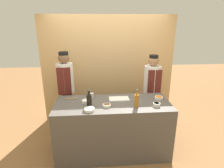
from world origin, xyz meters
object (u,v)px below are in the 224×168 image
at_px(sauce_bowl_yellow, 89,109).
at_px(bottle_soy, 89,100).
at_px(bottle_amber, 137,100).
at_px(chef_right, 152,90).
at_px(sauce_bowl_brown, 107,105).
at_px(sauce_bowl_orange, 159,98).
at_px(cup_steel, 92,96).
at_px(wooden_spoon, 72,98).
at_px(chef_left, 66,90).
at_px(sauce_bowl_purple, 157,104).
at_px(sauce_bowl_red, 86,101).
at_px(cutting_board, 119,99).

xyz_separation_m(sauce_bowl_yellow, bottle_soy, (-0.00, 0.17, 0.08)).
distance_m(bottle_amber, chef_right, 1.06).
bearing_deg(chef_right, bottle_amber, -119.56).
distance_m(sauce_bowl_brown, bottle_soy, 0.29).
height_order(sauce_bowl_brown, bottle_amber, bottle_amber).
distance_m(sauce_bowl_orange, cup_steel, 1.18).
xyz_separation_m(sauce_bowl_yellow, wooden_spoon, (-0.31, 0.50, -0.01)).
relative_size(bottle_soy, chef_left, 0.16).
bearing_deg(sauce_bowl_purple, bottle_amber, 179.74).
height_order(sauce_bowl_orange, chef_left, chef_left).
bearing_deg(cup_steel, sauce_bowl_purple, -22.40).
xyz_separation_m(sauce_bowl_red, sauce_bowl_yellow, (0.07, -0.31, -0.00)).
bearing_deg(chef_left, sauce_bowl_brown, -48.40).
xyz_separation_m(cup_steel, chef_right, (1.23, 0.48, -0.11)).
bearing_deg(cup_steel, chef_left, 137.30).
xyz_separation_m(cutting_board, bottle_soy, (-0.51, -0.24, 0.10)).
bearing_deg(bottle_amber, sauce_bowl_purple, -0.26).
bearing_deg(sauce_bowl_orange, sauce_bowl_red, -177.27).
relative_size(sauce_bowl_yellow, bottle_soy, 0.59).
xyz_separation_m(sauce_bowl_red, sauce_bowl_orange, (1.27, 0.06, -0.00)).
height_order(sauce_bowl_red, sauce_bowl_orange, same).
distance_m(bottle_amber, chef_left, 1.54).
bearing_deg(bottle_soy, sauce_bowl_yellow, -88.70).
relative_size(sauce_bowl_orange, cutting_board, 0.41).
bearing_deg(sauce_bowl_yellow, bottle_soy, 91.30).
height_order(sauce_bowl_red, bottle_soy, bottle_soy).
xyz_separation_m(sauce_bowl_orange, chef_left, (-1.70, 0.63, -0.04)).
relative_size(sauce_bowl_red, sauce_bowl_orange, 0.94).
relative_size(sauce_bowl_purple, sauce_bowl_brown, 0.85).
relative_size(sauce_bowl_yellow, bottle_amber, 0.56).
bearing_deg(chef_right, sauce_bowl_orange, -95.33).
xyz_separation_m(sauce_bowl_purple, sauce_bowl_red, (-1.14, 0.23, -0.00)).
bearing_deg(bottle_amber, chef_right, 60.44).
height_order(cutting_board, wooden_spoon, wooden_spoon).
relative_size(cutting_board, chef_right, 0.21).
bearing_deg(cutting_board, bottle_soy, -154.89).
relative_size(sauce_bowl_orange, sauce_bowl_brown, 1.05).
bearing_deg(bottle_amber, chef_left, 143.61).
bearing_deg(bottle_amber, sauce_bowl_red, 164.47).
height_order(sauce_bowl_red, sauce_bowl_brown, sauce_bowl_red).
relative_size(bottle_amber, wooden_spoon, 1.35).
xyz_separation_m(sauce_bowl_purple, sauce_bowl_brown, (-0.80, 0.05, -0.01)).
distance_m(sauce_bowl_orange, sauce_bowl_yellow, 1.26).
bearing_deg(sauce_bowl_brown, sauce_bowl_yellow, -154.53).
bearing_deg(sauce_bowl_orange, wooden_spoon, 175.19).
bearing_deg(sauce_bowl_yellow, chef_right, 38.29).
bearing_deg(sauce_bowl_yellow, sauce_bowl_red, 101.94).
bearing_deg(sauce_bowl_yellow, cutting_board, 39.25).
bearing_deg(sauce_bowl_red, sauce_bowl_yellow, -78.06).
bearing_deg(chef_right, sauce_bowl_red, -152.62).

